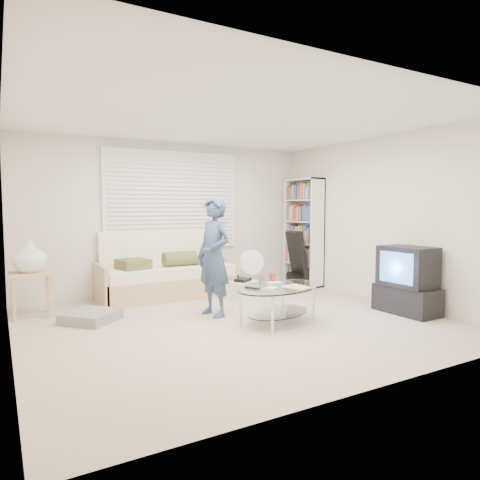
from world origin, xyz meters
TOP-DOWN VIEW (x-y plane):
  - ground at (0.00, 0.00)m, footprint 5.00×5.00m
  - room_shell at (0.00, 0.48)m, footprint 5.02×4.52m
  - window_blinds at (0.00, 2.20)m, footprint 2.32×0.08m
  - futon_sofa at (-0.24, 1.88)m, footprint 2.16×0.87m
  - grey_floor_pillow at (-1.60, 0.93)m, footprint 0.81×0.81m
  - side_table at (-2.22, 1.59)m, footprint 0.52×0.41m
  - bookshelf at (2.32, 1.68)m, footprint 0.31×0.82m
  - guitar_case at (2.04, 1.47)m, footprint 0.37×0.37m
  - floor_fan at (1.15, 1.63)m, footprint 0.45×0.29m
  - storage_bin at (0.73, 1.14)m, footprint 0.51×0.39m
  - tv_unit at (2.20, -0.74)m, footprint 0.47×0.84m
  - coffee_table at (0.41, -0.28)m, footprint 1.41×1.12m
  - standing_person at (-0.11, 0.45)m, footprint 0.49×0.64m

SIDE VIEW (x-z plane):
  - ground at x=0.00m, z-range 0.00..0.00m
  - grey_floor_pillow at x=-1.60m, z-range 0.00..0.13m
  - storage_bin at x=0.73m, z-range -0.02..0.31m
  - futon_sofa at x=-0.24m, z-range -0.18..0.87m
  - coffee_table at x=0.41m, z-range 0.08..0.65m
  - floor_fan at x=1.15m, z-range 0.06..0.78m
  - tv_unit at x=2.20m, z-range -0.01..0.89m
  - guitar_case at x=2.04m, z-range -0.05..0.94m
  - side_table at x=-2.22m, z-range 0.25..1.27m
  - standing_person at x=-0.11m, z-range 0.00..1.57m
  - bookshelf at x=2.32m, z-range 0.00..1.95m
  - window_blinds at x=0.00m, z-range 0.74..2.36m
  - room_shell at x=0.00m, z-range 0.37..2.88m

